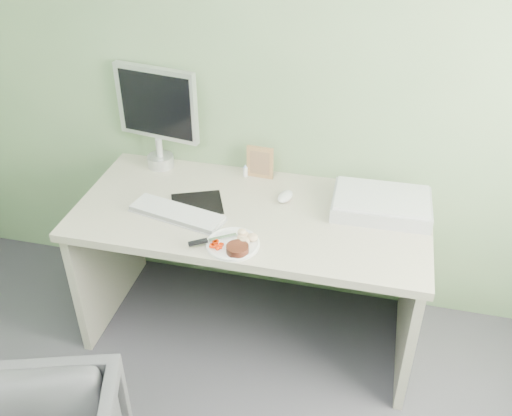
% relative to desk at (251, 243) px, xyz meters
% --- Properties ---
extents(wall_back, '(3.50, 0.00, 3.50)m').
position_rel_desk_xyz_m(wall_back, '(0.00, 0.38, 0.80)').
color(wall_back, gray).
rests_on(wall_back, floor).
extents(desk, '(1.60, 0.75, 0.73)m').
position_rel_desk_xyz_m(desk, '(0.00, 0.00, 0.00)').
color(desk, beige).
rests_on(desk, floor).
extents(plate, '(0.23, 0.23, 0.01)m').
position_rel_desk_xyz_m(plate, '(-0.01, -0.26, 0.19)').
color(plate, white).
rests_on(plate, desk).
extents(steak, '(0.11, 0.11, 0.03)m').
position_rel_desk_xyz_m(steak, '(0.02, -0.32, 0.21)').
color(steak, black).
rests_on(steak, plate).
extents(potato_pile, '(0.10, 0.07, 0.05)m').
position_rel_desk_xyz_m(potato_pile, '(0.02, -0.23, 0.22)').
color(potato_pile, tan).
rests_on(potato_pile, plate).
extents(carrot_heap, '(0.06, 0.05, 0.03)m').
position_rel_desk_xyz_m(carrot_heap, '(-0.07, -0.30, 0.21)').
color(carrot_heap, '#F12D05').
rests_on(carrot_heap, plate).
extents(steak_knife, '(0.18, 0.13, 0.01)m').
position_rel_desk_xyz_m(steak_knife, '(-0.12, -0.29, 0.21)').
color(steak_knife, silver).
rests_on(steak_knife, plate).
extents(mousepad, '(0.29, 0.28, 0.00)m').
position_rel_desk_xyz_m(mousepad, '(-0.26, -0.00, 0.18)').
color(mousepad, black).
rests_on(mousepad, desk).
extents(keyboard, '(0.45, 0.22, 0.02)m').
position_rel_desk_xyz_m(keyboard, '(-0.31, -0.11, 0.20)').
color(keyboard, white).
rests_on(keyboard, desk).
extents(computer_mouse, '(0.09, 0.12, 0.04)m').
position_rel_desk_xyz_m(computer_mouse, '(0.13, 0.13, 0.20)').
color(computer_mouse, white).
rests_on(computer_mouse, desk).
extents(photo_frame, '(0.13, 0.02, 0.17)m').
position_rel_desk_xyz_m(photo_frame, '(-0.03, 0.30, 0.27)').
color(photo_frame, '#AA7B4F').
rests_on(photo_frame, desk).
extents(eyedrop_bottle, '(0.02, 0.02, 0.07)m').
position_rel_desk_xyz_m(eyedrop_bottle, '(-0.10, 0.30, 0.21)').
color(eyedrop_bottle, white).
rests_on(eyedrop_bottle, desk).
extents(scanner, '(0.44, 0.30, 0.07)m').
position_rel_desk_xyz_m(scanner, '(0.57, 0.14, 0.22)').
color(scanner, '#A6A8AD').
rests_on(scanner, desk).
extents(monitor, '(0.43, 0.14, 0.52)m').
position_rel_desk_xyz_m(monitor, '(-0.55, 0.31, 0.47)').
color(monitor, silver).
rests_on(monitor, desk).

